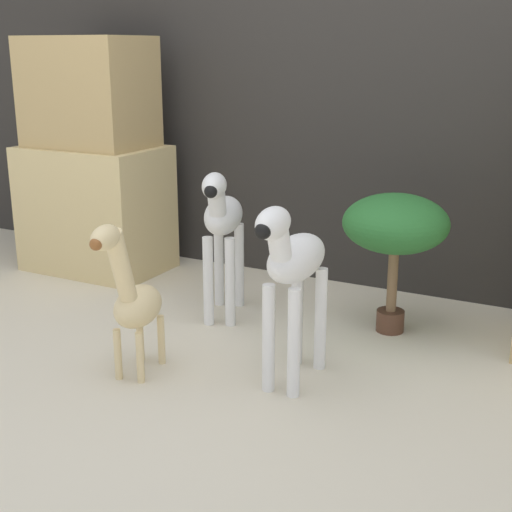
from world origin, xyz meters
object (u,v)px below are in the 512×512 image
(zebra_left, at_px, (222,223))
(giraffe_figurine, at_px, (132,296))
(potted_palm_front, at_px, (395,227))
(zebra_right, at_px, (293,268))

(zebra_left, height_order, giraffe_figurine, zebra_left)
(potted_palm_front, bearing_deg, zebra_right, -104.71)
(giraffe_figurine, height_order, potted_palm_front, giraffe_figurine)
(zebra_left, relative_size, potted_palm_front, 1.15)
(zebra_right, distance_m, potted_palm_front, 0.63)
(zebra_right, height_order, potted_palm_front, zebra_right)
(potted_palm_front, bearing_deg, giraffe_figurine, -129.41)
(zebra_right, distance_m, giraffe_figurine, 0.56)
(giraffe_figurine, bearing_deg, zebra_right, 21.77)
(zebra_right, bearing_deg, giraffe_figurine, -158.23)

